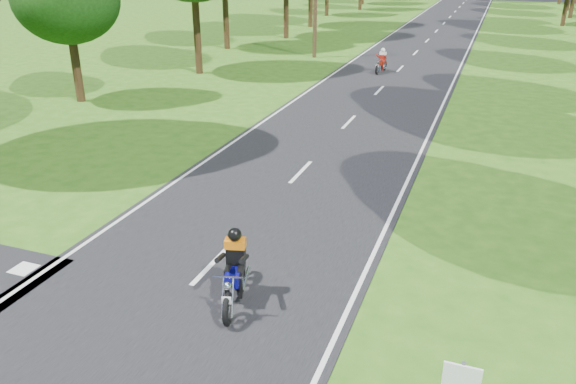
% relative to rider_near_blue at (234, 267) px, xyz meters
% --- Properties ---
extents(ground, '(160.00, 160.00, 0.00)m').
position_rel_rider_near_blue_xyz_m(ground, '(-1.10, -0.84, -0.78)').
color(ground, '#295513').
rests_on(ground, ground).
extents(main_road, '(7.00, 140.00, 0.02)m').
position_rel_rider_near_blue_xyz_m(main_road, '(-1.10, 49.16, -0.77)').
color(main_road, black).
rests_on(main_road, ground).
extents(road_markings, '(7.40, 140.00, 0.01)m').
position_rel_rider_near_blue_xyz_m(road_markings, '(-1.24, 47.29, -0.76)').
color(road_markings, silver).
rests_on(road_markings, main_road).
extents(rider_near_blue, '(1.07, 1.92, 1.52)m').
position_rel_rider_near_blue_xyz_m(rider_near_blue, '(0.00, 0.00, 0.00)').
color(rider_near_blue, '#0C0B7F').
rests_on(rider_near_blue, main_road).
extents(rider_far_red, '(0.72, 1.69, 1.37)m').
position_rel_rider_near_blue_xyz_m(rider_far_red, '(-1.95, 23.64, -0.08)').
color(rider_far_red, '#99220B').
rests_on(rider_far_red, main_road).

